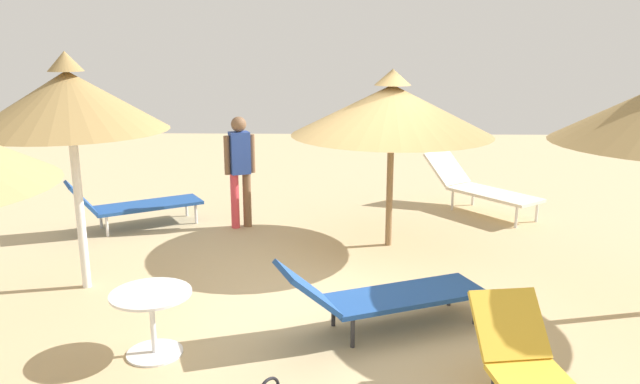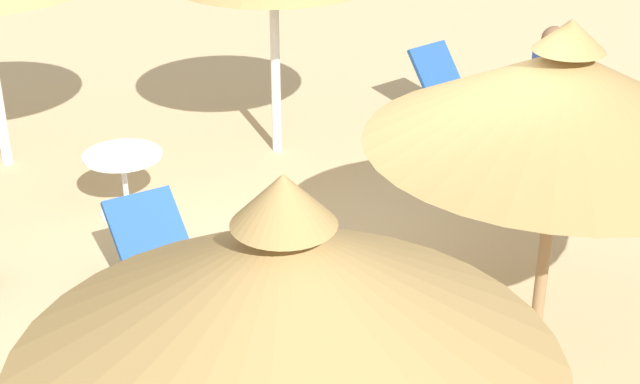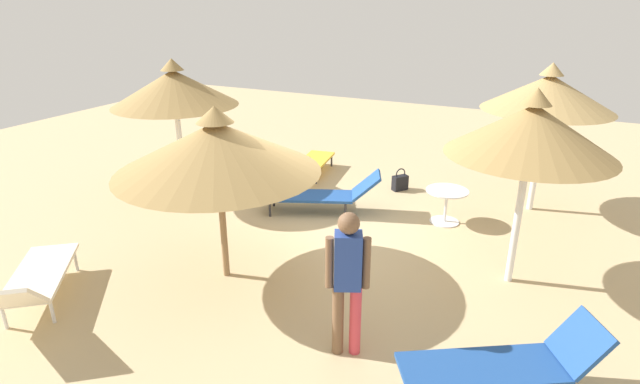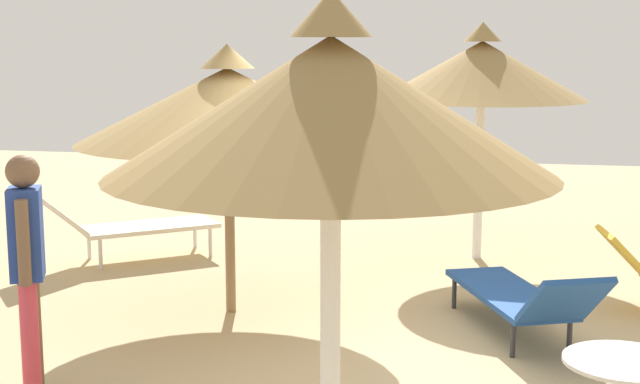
% 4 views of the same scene
% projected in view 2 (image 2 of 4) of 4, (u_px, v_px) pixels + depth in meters
% --- Properties ---
extents(ground, '(24.00, 24.00, 0.10)m').
position_uv_depth(ground, '(348.00, 299.00, 8.00)').
color(ground, tan).
extents(parasol_umbrella_far_left, '(2.40, 2.40, 2.74)m').
position_uv_depth(parasol_umbrella_far_left, '(285.00, 295.00, 3.93)').
color(parasol_umbrella_far_left, white).
rests_on(parasol_umbrella_far_left, ground).
extents(parasol_umbrella_near_left, '(2.78, 2.78, 2.50)m').
position_uv_depth(parasol_umbrella_near_left, '(563.00, 97.00, 6.65)').
color(parasol_umbrella_near_left, olive).
rests_on(parasol_umbrella_near_left, ground).
extents(lounge_chair_front, '(1.36, 2.22, 0.80)m').
position_uv_depth(lounge_chair_front, '(188.00, 293.00, 7.28)').
color(lounge_chair_front, '#1E478C').
rests_on(lounge_chair_front, ground).
extents(lounge_chair_far_right, '(1.53, 2.01, 0.82)m').
position_uv_depth(lounge_chair_far_right, '(481.00, 100.00, 10.91)').
color(lounge_chair_far_right, '#1E478C').
rests_on(lounge_chair_far_right, ground).
extents(person_standing_far_left, '(0.32, 0.45, 1.75)m').
position_uv_depth(person_standing_far_left, '(547.00, 101.00, 9.15)').
color(person_standing_far_left, '#D83F4C').
rests_on(person_standing_far_left, ground).
extents(side_table_round, '(0.75, 0.75, 0.62)m').
position_uv_depth(side_table_round, '(124.00, 172.00, 9.09)').
color(side_table_round, silver).
rests_on(side_table_round, ground).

